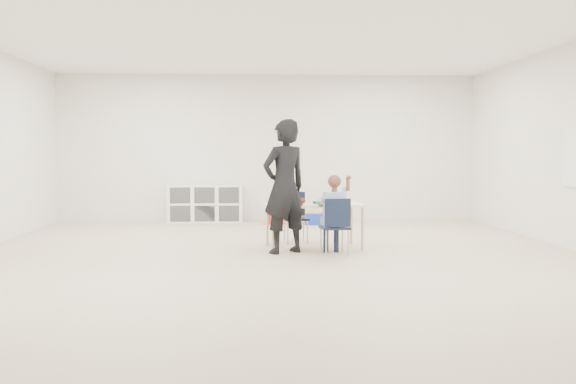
{
  "coord_description": "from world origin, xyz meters",
  "views": [
    {
      "loc": [
        -0.29,
        -7.25,
        1.3
      ],
      "look_at": [
        0.11,
        -0.19,
        0.85
      ],
      "focal_mm": 38.0,
      "sensor_mm": 36.0,
      "label": 1
    }
  ],
  "objects": [
    {
      "name": "bin_yellow",
      "position": [
        0.8,
        3.96,
        0.11
      ],
      "size": [
        0.41,
        0.49,
        0.22
      ],
      "primitive_type": "cube",
      "rotation": [
        0.0,
        0.0,
        -0.17
      ],
      "color": "gold",
      "rests_on": "ground"
    },
    {
      "name": "chair_near",
      "position": [
        0.75,
        0.47,
        0.37
      ],
      "size": [
        0.39,
        0.37,
        0.73
      ],
      "primitive_type": null,
      "rotation": [
        0.0,
        0.0,
        0.12
      ],
      "color": "black",
      "rests_on": "ground"
    },
    {
      "name": "lunch_tray_near",
      "position": [
        0.65,
        1.04,
        0.63
      ],
      "size": [
        0.24,
        0.18,
        0.03
      ],
      "primitive_type": "cube",
      "rotation": [
        0.0,
        0.0,
        0.12
      ],
      "color": "black",
      "rests_on": "table"
    },
    {
      "name": "lunch_tray_far",
      "position": [
        0.17,
        1.02,
        0.63
      ],
      "size": [
        0.24,
        0.18,
        0.03
      ],
      "primitive_type": "cube",
      "rotation": [
        0.0,
        0.0,
        0.12
      ],
      "color": "black",
      "rests_on": "table"
    },
    {
      "name": "chair_far",
      "position": [
        0.32,
        1.53,
        0.37
      ],
      "size": [
        0.39,
        0.37,
        0.73
      ],
      "primitive_type": null,
      "rotation": [
        0.0,
        0.0,
        0.12
      ],
      "color": "black",
      "rests_on": "ground"
    },
    {
      "name": "room",
      "position": [
        0.0,
        0.0,
        1.4
      ],
      "size": [
        9.0,
        9.02,
        2.8
      ],
      "color": "beige",
      "rests_on": "ground"
    },
    {
      "name": "apple_far",
      "position": [
        0.06,
        0.88,
        0.65
      ],
      "size": [
        0.07,
        0.07,
        0.07
      ],
      "primitive_type": "sphere",
      "color": "maroon",
      "rests_on": "table"
    },
    {
      "name": "table",
      "position": [
        0.53,
        1.0,
        0.31
      ],
      "size": [
        1.4,
        0.82,
        0.61
      ],
      "rotation": [
        0.0,
        0.0,
        0.12
      ],
      "color": "#FDEACA",
      "rests_on": "ground"
    },
    {
      "name": "rules_poster",
      "position": [
        3.98,
        0.6,
        1.25
      ],
      "size": [
        0.02,
        0.6,
        0.8
      ],
      "primitive_type": "cube",
      "color": "white",
      "rests_on": "room"
    },
    {
      "name": "child",
      "position": [
        0.75,
        0.47,
        0.58
      ],
      "size": [
        0.54,
        0.54,
        1.15
      ],
      "primitive_type": null,
      "rotation": [
        0.0,
        0.0,
        0.12
      ],
      "color": "#A2BEDC",
      "rests_on": "chair_near"
    },
    {
      "name": "bin_blue",
      "position": [
        0.82,
        3.83,
        0.1
      ],
      "size": [
        0.35,
        0.43,
        0.2
      ],
      "primitive_type": "cube",
      "rotation": [
        0.0,
        0.0,
        -0.06
      ],
      "color": "#172FAE",
      "rests_on": "ground"
    },
    {
      "name": "cubby_shelf",
      "position": [
        -1.2,
        4.28,
        0.35
      ],
      "size": [
        1.4,
        0.4,
        0.7
      ],
      "primitive_type": "cube",
      "color": "white",
      "rests_on": "ground"
    },
    {
      "name": "bin_red",
      "position": [
        0.13,
        3.98,
        0.1
      ],
      "size": [
        0.33,
        0.42,
        0.2
      ],
      "primitive_type": "cube",
      "rotation": [
        0.0,
        0.0,
        0.01
      ],
      "color": "red",
      "rests_on": "ground"
    },
    {
      "name": "milk_carton",
      "position": [
        0.59,
        0.9,
        0.66
      ],
      "size": [
        0.08,
        0.08,
        0.1
      ],
      "primitive_type": "cube",
      "rotation": [
        0.0,
        0.0,
        0.12
      ],
      "color": "white",
      "rests_on": "table"
    },
    {
      "name": "apple_near",
      "position": [
        0.39,
        1.07,
        0.65
      ],
      "size": [
        0.07,
        0.07,
        0.07
      ],
      "primitive_type": "sphere",
      "color": "maroon",
      "rests_on": "table"
    },
    {
      "name": "adult",
      "position": [
        0.11,
        0.62,
        0.87
      ],
      "size": [
        0.76,
        0.68,
        1.74
      ],
      "primitive_type": "imported",
      "rotation": [
        0.0,
        0.0,
        3.68
      ],
      "color": "black",
      "rests_on": "ground"
    },
    {
      "name": "bread_roll",
      "position": [
        0.81,
        0.93,
        0.64
      ],
      "size": [
        0.09,
        0.09,
        0.07
      ],
      "primitive_type": "ellipsoid",
      "color": "tan",
      "rests_on": "table"
    }
  ]
}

